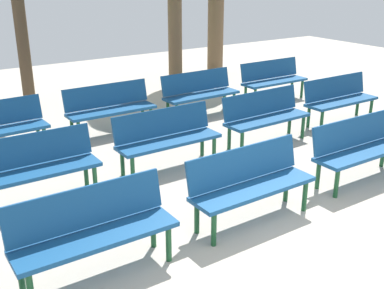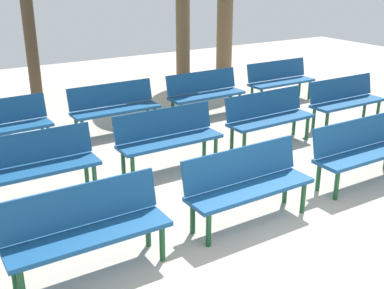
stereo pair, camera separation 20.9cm
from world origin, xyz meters
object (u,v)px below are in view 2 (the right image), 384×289
Objects in this scene: bench_r0_c2 at (247,181)px; bench_r2_c3 at (205,91)px; bench_r0_c1 at (86,226)px; bench_r0_c3 at (362,148)px; bench_r1_c2 at (168,135)px; bench_r1_c3 at (269,115)px; bench_r1_c4 at (345,98)px; bench_r1_c1 at (34,163)px; bench_r2_c2 at (114,105)px; bench_r2_c4 at (280,78)px.

bench_r0_c2 is 4.26m from bench_r2_c3.
bench_r0_c1 is 3.97m from bench_r0_c3.
bench_r0_c3 is at bearing -42.93° from bench_r1_c2.
bench_r0_c2 and bench_r1_c3 have the same top height.
bench_r0_c3 is (2.01, 0.04, 0.00)m from bench_r0_c2.
bench_r1_c2 and bench_r1_c4 have the same top height.
bench_r1_c4 is at bearing 0.96° from bench_r1_c1.
bench_r1_c4 is at bearing 26.20° from bench_r0_c2.
bench_r0_c2 and bench_r0_c3 have the same top height.
bench_r1_c1 and bench_r2_c3 have the same top height.
bench_r0_c2 is 1.00× the size of bench_r1_c3.
bench_r1_c2 is at bearing 89.34° from bench_r0_c2.
bench_r1_c4 is at bearing 0.46° from bench_r1_c3.
bench_r2_c3 is (1.95, 0.00, 0.00)m from bench_r2_c2.
bench_r0_c3 is 3.78m from bench_r2_c3.
bench_r2_c2 and bench_r2_c4 have the same top height.
bench_r1_c2 is 0.99× the size of bench_r1_c3.
bench_r0_c3 is 4.31m from bench_r2_c2.
bench_r0_c1 is 1.00× the size of bench_r0_c3.
bench_r0_c2 is (1.95, -0.01, 0.00)m from bench_r0_c1.
bench_r2_c2 is at bearing 45.37° from bench_r1_c1.
bench_r1_c3 is at bearing -0.11° from bench_r1_c2.
bench_r0_c1 is 1.00× the size of bench_r2_c4.
bench_r0_c2 is 1.00× the size of bench_r1_c4.
bench_r2_c4 is at bearing 26.62° from bench_r1_c2.
bench_r2_c3 is at bearing 26.73° from bench_r1_c1.
bench_r2_c2 is at bearing 154.57° from bench_r1_c4.
bench_r1_c2 and bench_r1_c3 have the same top height.
bench_r1_c1 is 1.00× the size of bench_r2_c4.
bench_r2_c2 is 1.95m from bench_r2_c3.
bench_r2_c3 is at bearing 44.51° from bench_r0_c1.
bench_r1_c2 is 4.41m from bench_r2_c4.
bench_r1_c2 is (-0.01, 1.90, 0.00)m from bench_r0_c2.
bench_r0_c3 is 1.00× the size of bench_r2_c2.
bench_r0_c1 is 4.26m from bench_r2_c2.
bench_r0_c1 is 1.00× the size of bench_r2_c3.
bench_r1_c2 is at bearing 178.73° from bench_r1_c3.
bench_r0_c3 and bench_r1_c3 have the same top height.
bench_r2_c2 is at bearing 63.27° from bench_r0_c1.
bench_r1_c4 is at bearing -44.41° from bench_r2_c3.
bench_r1_c1 is 2.74m from bench_r2_c2.
bench_r1_c1 and bench_r2_c2 have the same top height.
bench_r2_c3 is at bearing 44.96° from bench_r1_c2.
bench_r2_c3 is at bearing -0.52° from bench_r2_c2.
bench_r0_c1 is 4.32m from bench_r1_c3.
bench_r1_c1 is at bearing 135.67° from bench_r0_c2.
bench_r1_c1 is 4.33m from bench_r2_c3.
bench_r1_c2 is at bearing 0.79° from bench_r1_c1.
bench_r2_c2 and bench_r2_c3 have the same top height.
bench_r2_c4 is (3.93, 2.00, 0.00)m from bench_r1_c2.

